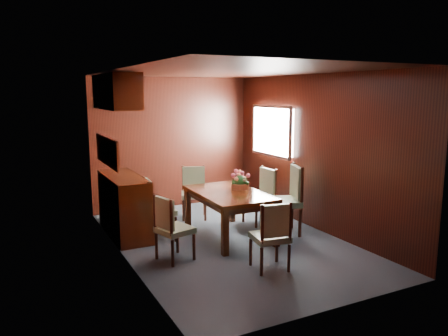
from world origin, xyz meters
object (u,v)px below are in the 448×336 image
chair_right_near (288,196)px  flower_centerpiece (240,180)px  sideboard (124,205)px  dining_table (229,198)px  chair_head (272,232)px  chair_left_near (170,225)px

chair_right_near → flower_centerpiece: size_ratio=3.66×
sideboard → chair_right_near: 2.48m
dining_table → chair_head: 1.37m
sideboard → dining_table: (1.35, -0.82, 0.14)m
sideboard → chair_right_near: (2.23, -1.07, 0.13)m
sideboard → chair_right_near: size_ratio=1.33×
chair_left_near → chair_right_near: 2.00m
sideboard → dining_table: bearing=-31.1°
dining_table → chair_head: (-0.13, -1.36, -0.11)m
chair_left_near → chair_right_near: (1.98, 0.26, 0.11)m
chair_right_near → flower_centerpiece: bearing=79.6°
sideboard → dining_table: sideboard is taller
dining_table → chair_left_near: size_ratio=1.72×
sideboard → flower_centerpiece: flower_centerpiece is taller
chair_right_near → chair_head: 1.50m
dining_table → flower_centerpiece: (0.25, 0.11, 0.23)m
dining_table → flower_centerpiece: bearing=25.6°
sideboard → dining_table: size_ratio=0.95×
dining_table → flower_centerpiece: 0.36m
chair_head → chair_left_near: bearing=147.4°
sideboard → chair_left_near: sideboard is taller
dining_table → flower_centerpiece: flower_centerpiece is taller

